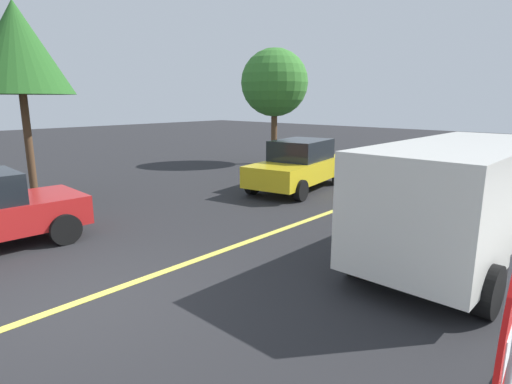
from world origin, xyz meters
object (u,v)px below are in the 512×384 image
(tree_left_verge, at_px, (275,83))
(tree_centre_verge, at_px, (17,48))
(car_green_approaching, at_px, (490,164))
(white_van, at_px, (460,195))
(car_yellow_mid_road, at_px, (299,165))

(tree_left_verge, bearing_deg, tree_centre_verge, -179.83)
(car_green_approaching, bearing_deg, tree_centre_verge, 141.18)
(white_van, height_order, tree_centre_verge, tree_centre_verge)
(car_green_approaching, xyz_separation_m, tree_left_verge, (-0.52, 9.01, 2.85))
(white_van, bearing_deg, car_green_approaching, 9.74)
(white_van, distance_m, car_yellow_mid_road, 6.85)
(tree_left_verge, bearing_deg, car_green_approaching, -86.72)
(white_van, xyz_separation_m, tree_left_verge, (7.11, 10.32, 2.41))
(tree_left_verge, relative_size, tree_centre_verge, 0.95)
(white_van, bearing_deg, tree_centre_verge, 108.98)
(car_green_approaching, distance_m, tree_centre_verge, 14.73)
(white_van, height_order, car_yellow_mid_road, white_van)
(tree_left_verge, bearing_deg, white_van, -124.56)
(car_green_approaching, bearing_deg, car_yellow_mid_road, 132.81)
(car_yellow_mid_road, bearing_deg, car_green_approaching, -47.19)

